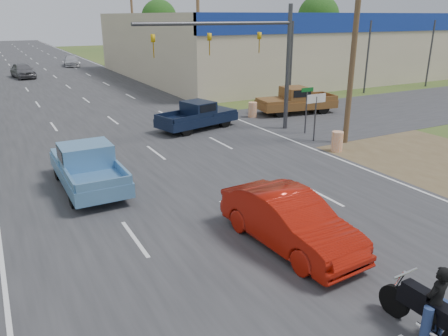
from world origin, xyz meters
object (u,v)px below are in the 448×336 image
rider (435,307)px  distant_car_silver (72,61)px  blue_pickup (87,165)px  navy_pickup (199,115)px  distant_car_grey (23,71)px  brown_pickup (295,100)px  motorcycle (436,321)px  red_convertible (290,221)px

rider → distant_car_silver: bearing=-95.4°
blue_pickup → navy_pickup: blue_pickup is taller
rider → distant_car_grey: 47.86m
brown_pickup → navy_pickup: bearing=104.8°
motorcycle → distant_car_silver: bearing=84.6°
red_convertible → blue_pickup: 8.58m
navy_pickup → brown_pickup: brown_pickup is taller
rider → brown_pickup: size_ratio=0.29×
blue_pickup → brown_pickup: 17.04m
navy_pickup → distant_car_silver: 38.83m
navy_pickup → brown_pickup: size_ratio=0.93×
motorcycle → rider: 0.30m
motorcycle → rider: bearing=90.0°
red_convertible → navy_pickup: bearing=70.9°
blue_pickup → red_convertible: bearing=-61.7°
rider → motorcycle: bearing=90.0°
navy_pickup → distant_car_silver: (-0.28, 38.83, -0.14)m
distant_car_silver → blue_pickup: bearing=-92.4°
distant_car_grey → rider: bearing=-93.6°
red_convertible → navy_pickup: (3.71, 13.93, 0.02)m
brown_pickup → distant_car_grey: size_ratio=1.20×
motorcycle → rider: rider is taller
brown_pickup → distant_car_silver: bearing=20.7°
motorcycle → distant_car_silver: (3.21, 57.43, 0.15)m
blue_pickup → distant_car_silver: bearing=80.2°
distant_car_silver → distant_car_grey: bearing=-118.1°
distant_car_grey → distant_car_silver: distant_car_grey is taller
navy_pickup → distant_car_silver: navy_pickup is taller
red_convertible → motorcycle: 4.68m
red_convertible → brown_pickup: 18.58m
rider → distant_car_grey: bearing=-87.9°
brown_pickup → distant_car_grey: 32.00m
blue_pickup → brown_pickup: (15.46, 7.18, 0.01)m
red_convertible → distant_car_grey: (-3.36, 43.13, 0.00)m
navy_pickup → red_convertible: bearing=-29.4°
rider → distant_car_silver: size_ratio=0.35×
rider → blue_pickup: bearing=-72.5°
red_convertible → rider: (0.22, -4.60, 0.02)m
blue_pickup → brown_pickup: size_ratio=0.94×
red_convertible → navy_pickup: size_ratio=0.93×
red_convertible → motorcycle: size_ratio=2.05×
red_convertible → rider: rider is taller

